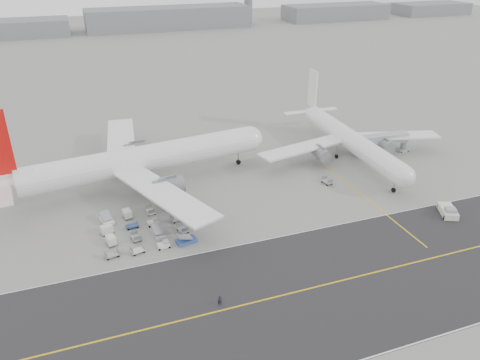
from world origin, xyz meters
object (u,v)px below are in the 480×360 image
object	(u,v)px
pushback_tug	(448,211)
airliner_a	(138,160)
jet_bridge	(383,140)
control_tower	(248,0)
airliner_b	(349,139)
ground_crew_a	(220,300)

from	to	relation	value
pushback_tug	airliner_a	bearing A→B (deg)	172.84
airliner_a	jet_bridge	xyz separation A→B (m)	(64.75, -3.47, -2.41)
control_tower	pushback_tug	size ratio (longest dim) A/B	4.09
control_tower	pushback_tug	bearing A→B (deg)	-102.04
airliner_a	pushback_tug	world-z (taller)	airliner_a
airliner_a	airliner_b	xyz separation A→B (m)	(54.76, -2.22, -1.26)
airliner_b	ground_crew_a	size ratio (longest dim) A/B	27.76
control_tower	airliner_b	bearing A→B (deg)	-104.54
pushback_tug	ground_crew_a	world-z (taller)	pushback_tug
jet_bridge	airliner_b	bearing A→B (deg)	175.68
airliner_a	ground_crew_a	xyz separation A→B (m)	(5.08, -45.85, -5.55)
airliner_b	pushback_tug	size ratio (longest dim) A/B	6.90
control_tower	airliner_b	xyz separation A→B (m)	(-61.76, -238.11, -11.01)
jet_bridge	ground_crew_a	xyz separation A→B (m)	(-59.67, -42.38, -3.15)
control_tower	airliner_b	world-z (taller)	control_tower
airliner_a	jet_bridge	world-z (taller)	airliner_a
airliner_b	ground_crew_a	bearing A→B (deg)	-137.11
ground_crew_a	jet_bridge	bearing A→B (deg)	48.48
control_tower	ground_crew_a	xyz separation A→B (m)	(-111.45, -281.75, -15.30)
jet_bridge	ground_crew_a	bearing A→B (deg)	-141.75
airliner_a	pushback_tug	size ratio (longest dim) A/B	8.55
control_tower	jet_bridge	distance (m)	245.21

